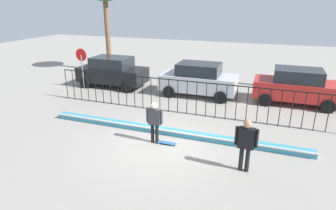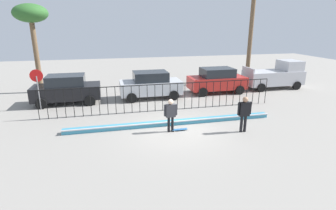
% 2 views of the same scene
% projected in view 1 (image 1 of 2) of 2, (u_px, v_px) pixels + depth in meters
% --- Properties ---
extents(ground_plane, '(60.00, 60.00, 0.00)m').
position_uv_depth(ground_plane, '(163.00, 143.00, 11.18)').
color(ground_plane, gray).
extents(bowl_coping_ledge, '(11.00, 0.40, 0.27)m').
position_uv_depth(bowl_coping_ledge, '(170.00, 132.00, 11.87)').
color(bowl_coping_ledge, teal).
rests_on(bowl_coping_ledge, ground).
extents(perimeter_fence, '(14.04, 0.04, 1.68)m').
position_uv_depth(perimeter_fence, '(187.00, 94.00, 13.69)').
color(perimeter_fence, black).
rests_on(perimeter_fence, ground).
extents(skateboarder, '(0.67, 0.25, 1.66)m').
position_uv_depth(skateboarder, '(154.00, 119.00, 10.88)').
color(skateboarder, black).
rests_on(skateboarder, ground).
extents(skateboard, '(0.80, 0.20, 0.07)m').
position_uv_depth(skateboard, '(166.00, 143.00, 11.07)').
color(skateboard, '#26598C').
rests_on(skateboard, ground).
extents(camera_operator, '(0.72, 0.27, 1.79)m').
position_uv_depth(camera_operator, '(246.00, 141.00, 9.01)').
color(camera_operator, black).
rests_on(camera_operator, ground).
extents(parked_car_black, '(4.30, 2.12, 1.90)m').
position_uv_depth(parked_car_black, '(112.00, 72.00, 18.26)').
color(parked_car_black, black).
rests_on(parked_car_black, ground).
extents(parked_car_silver, '(4.30, 2.12, 1.90)m').
position_uv_depth(parked_car_silver, '(199.00, 79.00, 16.48)').
color(parked_car_silver, '#B7BABF').
rests_on(parked_car_silver, ground).
extents(parked_car_red, '(4.30, 2.12, 1.90)m').
position_uv_depth(parked_car_red, '(296.00, 86.00, 15.14)').
color(parked_car_red, '#B2231E').
rests_on(parked_car_red, ground).
extents(stop_sign, '(0.76, 0.07, 2.50)m').
position_uv_depth(stop_sign, '(82.00, 63.00, 17.61)').
color(stop_sign, slate).
rests_on(stop_sign, ground).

